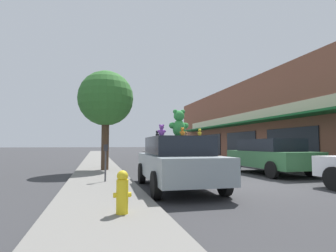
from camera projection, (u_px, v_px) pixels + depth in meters
name	position (u px, v px, depth m)	size (l,w,h in m)	color
ground_plane	(251.00, 185.00, 9.05)	(260.00, 260.00, 0.00)	#333335
sidewalk_near	(101.00, 190.00, 7.72)	(2.23, 90.00, 0.12)	slate
storefront_row	(319.00, 120.00, 20.05)	(11.57, 34.01, 6.50)	brown
plush_art_car	(177.00, 161.00, 8.27)	(2.24, 4.61, 1.64)	#8C999E
teddy_bear_giant	(179.00, 124.00, 8.66)	(0.68, 0.42, 0.92)	green
teddy_bear_brown	(186.00, 135.00, 9.55)	(0.17, 0.15, 0.24)	olive
teddy_bear_black	(157.00, 134.00, 8.80)	(0.13, 0.17, 0.23)	black
teddy_bear_orange	(182.00, 132.00, 7.60)	(0.19, 0.14, 0.26)	orange
teddy_bear_purple	(162.00, 130.00, 7.81)	(0.27, 0.18, 0.36)	purple
teddy_bear_yellow	(200.00, 132.00, 7.53)	(0.16, 0.12, 0.21)	yellow
parked_car_far_center	(270.00, 155.00, 12.28)	(2.17, 4.58, 1.64)	#336B3D
street_tree	(106.00, 99.00, 13.41)	(2.81, 2.81, 5.04)	#473323
fire_hydrant	(122.00, 192.00, 4.83)	(0.33, 0.22, 0.79)	yellow
parking_meter	(106.00, 158.00, 9.05)	(0.14, 0.10, 1.27)	#4C4C51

